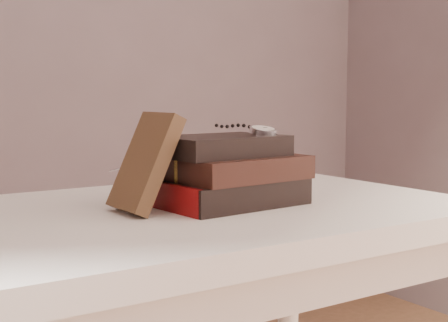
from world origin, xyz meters
TOP-DOWN VIEW (x-y plane):
  - table at (0.00, 0.35)m, footprint 1.00×0.60m
  - book_stack at (0.09, 0.32)m, footprint 0.25×0.18m
  - journal at (-0.06, 0.34)m, footprint 0.10×0.10m
  - pocket_watch at (0.16, 0.32)m, footprint 0.05×0.15m
  - eyeglasses at (0.00, 0.40)m, footprint 0.11×0.12m

SIDE VIEW (x-z plane):
  - table at x=0.00m, z-range 0.28..1.03m
  - book_stack at x=0.09m, z-range 0.75..0.86m
  - eyeglasses at x=0.00m, z-range 0.79..0.84m
  - journal at x=-0.06m, z-range 0.75..0.91m
  - pocket_watch at x=0.16m, z-range 0.87..0.89m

